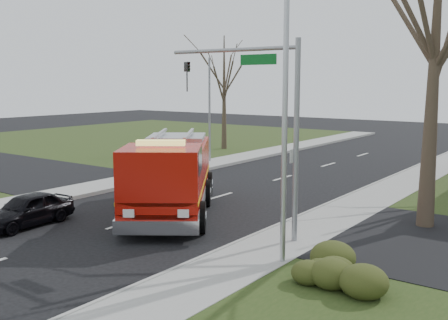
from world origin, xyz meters
The scene contains 11 objects.
ground centered at (0.00, 0.00, 0.00)m, with size 120.00×120.00×0.00m, color black.
sidewalk_right centered at (6.20, 0.00, 0.07)m, with size 2.40×80.00×0.15m, color gray.
sidewalk_left centered at (-6.20, 0.00, 0.07)m, with size 2.40×80.00×0.15m, color gray.
hedge_corner centered at (9.00, -1.00, 0.58)m, with size 2.80×2.00×0.90m, color #283613.
bare_tree_near centered at (9.50, 6.00, 7.41)m, with size 6.00×6.00×12.00m.
bare_tree_left centered at (-10.00, 20.00, 5.56)m, with size 4.50×4.50×9.00m.
traffic_signal_mast centered at (5.21, 1.50, 4.71)m, with size 5.29×0.18×6.80m.
streetlight_pole centered at (7.14, -0.50, 4.55)m, with size 1.48×0.16×8.40m.
utility_pole_far centered at (-6.80, 14.00, 3.50)m, with size 0.14×0.14×7.00m, color gray.
fire_engine centered at (0.39, 2.11, 1.53)m, with size 7.15×8.45×3.37m.
parked_car_maroon centered at (-2.80, -2.40, 0.63)m, with size 1.48×3.68×1.25m, color black.
Camera 1 is at (14.64, -13.55, 5.40)m, focal length 42.00 mm.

